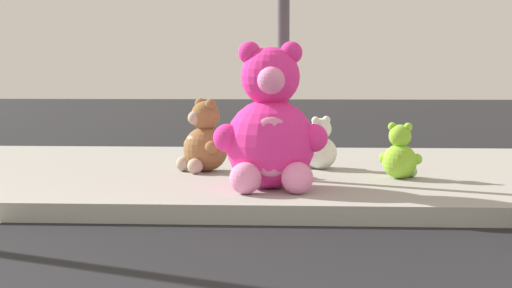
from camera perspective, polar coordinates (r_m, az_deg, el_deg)
The scene contains 6 objects.
sidewalk at distance 7.87m, azimuth -5.14°, elevation -2.33°, with size 28.00×4.40×0.15m, color #9E9B93.
plush_pink_large at distance 6.35m, azimuth 1.09°, elevation 1.04°, with size 0.96×0.85×1.24m.
plush_lime at distance 7.14m, azimuth 10.79°, elevation -0.90°, with size 0.39×0.37×0.52m.
plush_white at distance 7.73m, azimuth 4.81°, elevation -0.29°, with size 0.38×0.39×0.54m.
plush_brown at distance 7.51m, azimuth -3.96°, elevation 0.12°, with size 0.52×0.51×0.73m.
plush_lavender at distance 8.01m, azimuth 1.71°, elevation 0.01°, with size 0.41×0.42×0.57m.
Camera 1 is at (1.13, -2.52, 1.13)m, focal length 53.14 mm.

